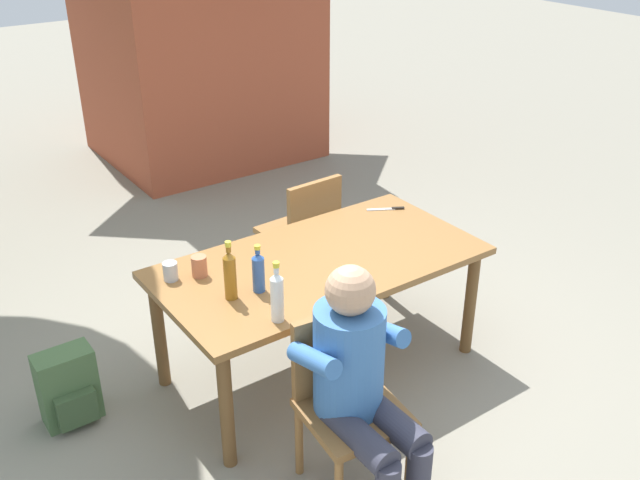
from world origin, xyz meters
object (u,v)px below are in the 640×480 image
at_px(chair_far_right, 304,229).
at_px(table_knife, 389,209).
at_px(brick_kiosk, 195,7).
at_px(backpack_by_near_side, 69,389).
at_px(dining_table, 320,272).
at_px(bottle_clear, 277,296).
at_px(bottle_blue, 258,271).
at_px(cup_steel, 170,271).
at_px(bottle_amber, 230,274).
at_px(chair_near_left, 346,394).
at_px(cup_terracotta, 199,266).
at_px(person_in_white_shirt, 359,378).

xyz_separation_m(chair_far_right, table_knife, (0.32, -0.48, 0.25)).
bearing_deg(brick_kiosk, backpack_by_near_side, -126.95).
bearing_deg(dining_table, bottle_clear, -143.78).
bearing_deg(brick_kiosk, dining_table, -107.26).
distance_m(bottle_blue, backpack_by_near_side, 1.21).
relative_size(bottle_blue, table_knife, 1.19).
height_order(cup_steel, backpack_by_near_side, cup_steel).
bearing_deg(bottle_amber, chair_near_left, -74.18).
bearing_deg(brick_kiosk, chair_far_right, -104.17).
relative_size(chair_near_left, brick_kiosk, 0.31).
bearing_deg(backpack_by_near_side, brick_kiosk, 53.05).
bearing_deg(bottle_amber, cup_terracotta, 95.55).
bearing_deg(bottle_clear, bottle_amber, 105.38).
distance_m(cup_steel, backpack_by_near_side, 0.83).
relative_size(cup_terracotta, cup_steel, 1.16).
xyz_separation_m(chair_near_left, bottle_amber, (-0.20, 0.70, 0.38)).
height_order(bottle_amber, table_knife, bottle_amber).
height_order(bottle_amber, brick_kiosk, brick_kiosk).
bearing_deg(backpack_by_near_side, chair_far_right, 12.19).
xyz_separation_m(bottle_amber, brick_kiosk, (1.76, 3.80, 0.61)).
bearing_deg(brick_kiosk, bottle_blue, -112.78).
xyz_separation_m(bottle_clear, backpack_by_near_side, (-0.84, 0.76, -0.66)).
relative_size(person_in_white_shirt, bottle_blue, 4.51).
bearing_deg(table_knife, bottle_amber, -165.01).
height_order(bottle_clear, cup_steel, bottle_clear).
xyz_separation_m(dining_table, chair_far_right, (0.41, 0.77, -0.16)).
bearing_deg(bottle_blue, brick_kiosk, 67.22).
bearing_deg(cup_terracotta, bottle_amber, -84.45).
xyz_separation_m(cup_terracotta, table_knife, (1.36, 0.06, -0.05)).
xyz_separation_m(bottle_amber, table_knife, (1.33, 0.36, -0.13)).
xyz_separation_m(cup_terracotta, brick_kiosk, (1.78, 3.51, 0.69)).
xyz_separation_m(chair_near_left, brick_kiosk, (1.56, 4.50, 0.98)).
height_order(bottle_clear, cup_terracotta, bottle_clear).
relative_size(chair_far_right, cup_steel, 8.74).
height_order(cup_terracotta, table_knife, cup_terracotta).
xyz_separation_m(dining_table, bottle_clear, (-0.51, -0.38, 0.22)).
relative_size(chair_near_left, bottle_amber, 2.73).
relative_size(chair_far_right, table_knife, 3.97).
xyz_separation_m(dining_table, brick_kiosk, (1.16, 3.73, 0.82)).
bearing_deg(bottle_clear, table_knife, 27.92).
distance_m(bottle_clear, bottle_blue, 0.29).
xyz_separation_m(bottle_blue, cup_steel, (-0.32, 0.36, -0.06)).
height_order(chair_near_left, bottle_amber, bottle_amber).
distance_m(person_in_white_shirt, bottle_blue, 0.81).
relative_size(dining_table, bottle_clear, 5.74).
distance_m(dining_table, table_knife, 0.79).
height_order(bottle_blue, table_knife, bottle_blue).
height_order(chair_near_left, person_in_white_shirt, person_in_white_shirt).
distance_m(bottle_clear, cup_steel, 0.70).
relative_size(bottle_amber, cup_terracotta, 2.77).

